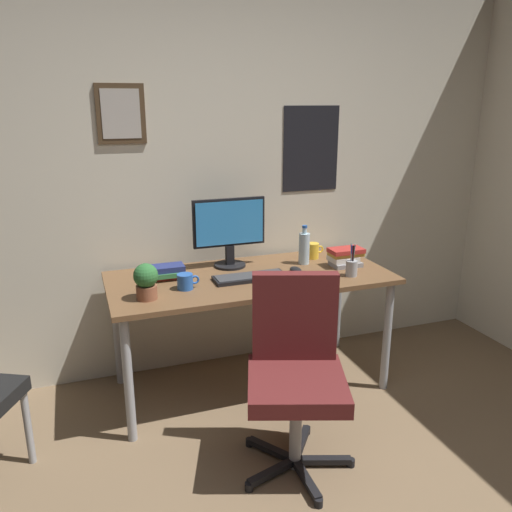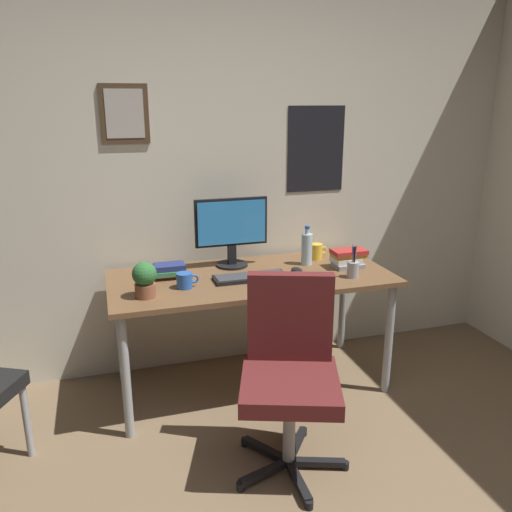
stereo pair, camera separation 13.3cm
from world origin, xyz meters
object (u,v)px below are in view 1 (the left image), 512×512
pen_cup (352,267)px  computer_mouse (296,270)px  keyboard (250,277)px  book_stack_left (345,257)px  water_bottle (304,248)px  book_stack_right (167,272)px  coffee_mug_near (185,282)px  coffee_mug_far (313,251)px  monitor (229,229)px  potted_plant (146,280)px  office_chair (296,364)px

pen_cup → computer_mouse: bearing=151.0°
keyboard → computer_mouse: (0.30, 0.02, 0.01)m
keyboard → book_stack_left: bearing=4.0°
water_bottle → book_stack_right: (-0.88, 0.01, -0.06)m
book_stack_left → water_bottle: bearing=150.8°
keyboard → coffee_mug_near: coffee_mug_near is taller
coffee_mug_far → coffee_mug_near: bearing=-162.2°
coffee_mug_near → book_stack_left: 1.05m
monitor → coffee_mug_near: size_ratio=3.65×
book_stack_left → computer_mouse: bearing=-175.1°
monitor → water_bottle: size_ratio=1.82×
monitor → book_stack_left: (0.69, -0.24, -0.18)m
computer_mouse → coffee_mug_far: (0.23, 0.25, 0.03)m
pen_cup → potted_plant: bearing=178.5°
computer_mouse → potted_plant: (-0.92, -0.13, 0.09)m
coffee_mug_far → potted_plant: bearing=-161.9°
potted_plant → office_chair: bearing=-41.7°
pen_cup → book_stack_right: 1.10m
water_bottle → book_stack_right: water_bottle is taller
keyboard → water_bottle: bearing=22.1°
office_chair → potted_plant: (-0.62, 0.55, 0.32)m
office_chair → potted_plant: bearing=138.3°
monitor → keyboard: bearing=-82.2°
pen_cup → keyboard: bearing=166.1°
coffee_mug_far → computer_mouse: bearing=-133.6°
water_bottle → office_chair: bearing=-116.7°
office_chair → coffee_mug_far: 1.10m
coffee_mug_near → pen_cup: size_ratio=0.63×
book_stack_right → water_bottle: bearing=-0.4°
coffee_mug_near → book_stack_right: (-0.06, 0.22, -0.00)m
keyboard → coffee_mug_far: 0.60m
water_bottle → book_stack_left: water_bottle is taller
monitor → computer_mouse: (0.34, -0.27, -0.22)m
monitor → pen_cup: bearing=-34.2°
monitor → book_stack_right: size_ratio=2.45×
computer_mouse → water_bottle: bearing=51.2°
coffee_mug_near → pen_cup: pen_cup is taller
potted_plant → book_stack_right: potted_plant is taller
keyboard → office_chair: bearing=-89.7°
office_chair → water_bottle: (0.42, 0.84, 0.32)m
office_chair → monitor: (-0.04, 0.95, 0.45)m
water_bottle → computer_mouse: bearing=-128.8°
coffee_mug_far → pen_cup: bearing=-82.0°
computer_mouse → water_bottle: 0.22m
coffee_mug_near → keyboard: bearing=5.2°
water_bottle → monitor: bearing=166.9°
monitor → book_stack_right: monitor is taller
office_chair → monitor: 1.05m
keyboard → potted_plant: size_ratio=2.21×
keyboard → computer_mouse: bearing=3.0°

